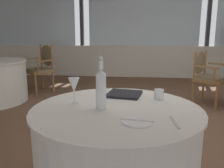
{
  "coord_description": "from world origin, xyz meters",
  "views": [
    {
      "loc": [
        -0.14,
        -3.2,
        1.26
      ],
      "look_at": [
        -0.31,
        -1.56,
        0.9
      ],
      "focal_mm": 39.07,
      "sensor_mm": 36.0,
      "label": 1
    }
  ],
  "objects_px": {
    "dining_chair_0_1": "(206,73)",
    "dining_chair_1_0": "(42,65)",
    "menu_book": "(124,94)",
    "wine_glass": "(74,86)",
    "water_tumbler": "(159,94)",
    "water_bottle": "(101,88)",
    "side_plate": "(137,121)"
  },
  "relations": [
    {
      "from": "water_bottle",
      "to": "wine_glass",
      "type": "bearing_deg",
      "value": 156.17
    },
    {
      "from": "wine_glass",
      "to": "dining_chair_1_0",
      "type": "distance_m",
      "value": 3.54
    },
    {
      "from": "side_plate",
      "to": "water_tumbler",
      "type": "height_order",
      "value": "water_tumbler"
    },
    {
      "from": "side_plate",
      "to": "menu_book",
      "type": "bearing_deg",
      "value": 100.27
    },
    {
      "from": "wine_glass",
      "to": "dining_chair_1_0",
      "type": "relative_size",
      "value": 0.2
    },
    {
      "from": "dining_chair_0_1",
      "to": "dining_chair_1_0",
      "type": "xyz_separation_m",
      "value": [
        -3.14,
        0.64,
        0.02
      ]
    },
    {
      "from": "menu_book",
      "to": "dining_chair_1_0",
      "type": "distance_m",
      "value": 3.46
    },
    {
      "from": "water_tumbler",
      "to": "menu_book",
      "type": "relative_size",
      "value": 0.29
    },
    {
      "from": "side_plate",
      "to": "wine_glass",
      "type": "distance_m",
      "value": 0.58
    },
    {
      "from": "wine_glass",
      "to": "water_bottle",
      "type": "bearing_deg",
      "value": -23.83
    },
    {
      "from": "menu_book",
      "to": "wine_glass",
      "type": "bearing_deg",
      "value": -132.76
    },
    {
      "from": "water_tumbler",
      "to": "dining_chair_1_0",
      "type": "relative_size",
      "value": 0.08
    },
    {
      "from": "side_plate",
      "to": "water_bottle",
      "type": "bearing_deg",
      "value": 136.67
    },
    {
      "from": "water_tumbler",
      "to": "menu_book",
      "type": "height_order",
      "value": "water_tumbler"
    },
    {
      "from": "wine_glass",
      "to": "dining_chair_1_0",
      "type": "xyz_separation_m",
      "value": [
        -1.52,
        3.18,
        -0.31
      ]
    },
    {
      "from": "water_bottle",
      "to": "menu_book",
      "type": "relative_size",
      "value": 1.35
    },
    {
      "from": "side_plate",
      "to": "menu_book",
      "type": "xyz_separation_m",
      "value": [
        -0.11,
        0.6,
        0.01
      ]
    },
    {
      "from": "wine_glass",
      "to": "dining_chair_1_0",
      "type": "bearing_deg",
      "value": 115.5
    },
    {
      "from": "side_plate",
      "to": "dining_chair_1_0",
      "type": "relative_size",
      "value": 0.19
    },
    {
      "from": "water_tumbler",
      "to": "dining_chair_1_0",
      "type": "height_order",
      "value": "dining_chair_1_0"
    },
    {
      "from": "dining_chair_1_0",
      "to": "wine_glass",
      "type": "bearing_deg",
      "value": 62.21
    },
    {
      "from": "water_bottle",
      "to": "wine_glass",
      "type": "distance_m",
      "value": 0.23
    },
    {
      "from": "side_plate",
      "to": "menu_book",
      "type": "distance_m",
      "value": 0.61
    },
    {
      "from": "water_tumbler",
      "to": "dining_chair_0_1",
      "type": "xyz_separation_m",
      "value": [
        1.0,
        2.35,
        -0.23
      ]
    },
    {
      "from": "wine_glass",
      "to": "side_plate",
      "type": "bearing_deg",
      "value": -35.43
    },
    {
      "from": "menu_book",
      "to": "dining_chair_1_0",
      "type": "height_order",
      "value": "dining_chair_1_0"
    },
    {
      "from": "water_tumbler",
      "to": "wine_glass",
      "type": "bearing_deg",
      "value": -162.92
    },
    {
      "from": "water_bottle",
      "to": "dining_chair_0_1",
      "type": "distance_m",
      "value": 3.01
    },
    {
      "from": "menu_book",
      "to": "dining_chair_1_0",
      "type": "relative_size",
      "value": 0.27
    },
    {
      "from": "water_tumbler",
      "to": "dining_chair_0_1",
      "type": "distance_m",
      "value": 2.56
    },
    {
      "from": "side_plate",
      "to": "water_bottle",
      "type": "distance_m",
      "value": 0.37
    },
    {
      "from": "dining_chair_0_1",
      "to": "dining_chair_1_0",
      "type": "bearing_deg",
      "value": -153.17
    }
  ]
}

